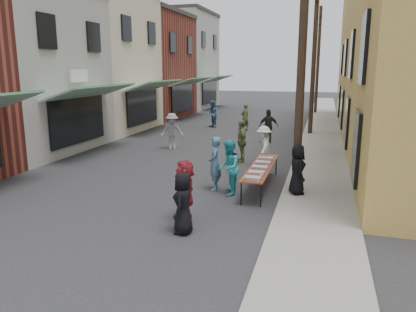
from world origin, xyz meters
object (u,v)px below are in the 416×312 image
Objects in this scene: utility_pole_near at (302,49)px; guest_front_a at (183,203)px; catering_tray_sausage at (253,178)px; server at (297,169)px; serving_table at (261,168)px; guest_front_c at (228,168)px; utility_pole_far at (318,61)px; utility_pole_mid at (314,58)px.

guest_front_a is (-2.40, -4.11, -3.74)m from utility_pole_near.
guest_front_a reaches higher than catering_tray_sausage.
server is at bearing 41.26° from catering_tray_sausage.
server is at bearing -83.31° from utility_pole_near.
guest_front_c reaches higher than serving_table.
utility_pole_mid is at bearing -90.00° from utility_pole_far.
serving_table is at bearing -95.60° from utility_pole_mid.
server is (1.21, -0.59, 0.16)m from serving_table.
serving_table is 1.65m from catering_tray_sausage.
guest_front_c is (-2.05, -12.80, -3.62)m from utility_pole_mid.
serving_table is 8.00× the size of catering_tray_sausage.
utility_pole_mid is (0.00, 12.00, 0.00)m from utility_pole_near.
server is at bearing 90.10° from guest_front_c.
utility_pole_near reaches higher than catering_tray_sausage.
utility_pole_far is 2.25× the size of serving_table.
guest_front_a is 0.87× the size of guest_front_c.
utility_pole_near is 5.81× the size of server.
guest_front_a is (-1.24, -2.62, -0.03)m from catering_tray_sausage.
serving_table is at bearing 42.18° from server.
utility_pole_mid is 16.71m from guest_front_a.
utility_pole_mid is 5.81× the size of server.
server reaches higher than catering_tray_sausage.
guest_front_c is at bearing -132.77° from serving_table.
utility_pole_mid reaches higher than guest_front_a.
utility_pole_near is at bearing 147.27° from guest_front_a.
guest_front_c is (-2.05, -0.80, -3.62)m from utility_pole_near.
catering_tray_sausage is at bearing -94.92° from utility_pole_mid.
utility_pole_near is at bearing -7.93° from serving_table.
guest_front_a is (-2.40, -28.11, -3.74)m from utility_pole_far.
utility_pole_far reaches higher than guest_front_a.
server reaches higher than guest_front_a.
utility_pole_near and utility_pole_mid have the same top height.
guest_front_a is (-1.24, -4.27, 0.05)m from serving_table.
guest_front_c is (-2.05, -24.80, -3.62)m from utility_pole_far.
guest_front_c is at bearing -99.10° from utility_pole_mid.
guest_front_c reaches higher than guest_front_a.
utility_pole_near is at bearing -90.00° from utility_pole_mid.
serving_table is 2.27× the size of guest_front_c.
utility_pole_mid is at bearing 160.90° from guest_front_c.
utility_pole_mid is 12.00m from utility_pole_far.
serving_table is at bearing 90.00° from catering_tray_sausage.
catering_tray_sausage is at bearing 109.35° from server.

